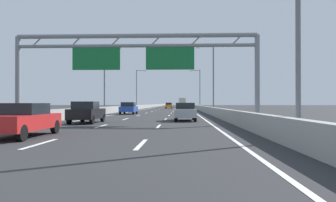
{
  "coord_description": "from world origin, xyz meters",
  "views": [
    {
      "loc": [
        3.21,
        0.92,
        1.45
      ],
      "look_at": [
        0.6,
        65.78,
        1.84
      ],
      "focal_mm": 35.55,
      "sensor_mm": 36.0,
      "label": 1
    }
  ],
  "objects": [
    {
      "name": "lane_dash_left_5",
      "position": [
        -1.8,
        48.5,
        0.01
      ],
      "size": [
        0.16,
        3.0,
        0.01
      ],
      "primitive_type": "cube",
      "color": "white",
      "rests_on": "ground_plane"
    },
    {
      "name": "blue_car",
      "position": [
        -3.68,
        44.06,
        0.79
      ],
      "size": [
        1.89,
        4.19,
        1.56
      ],
      "color": "#2347AD",
      "rests_on": "ground_plane"
    },
    {
      "name": "lane_dash_left_4",
      "position": [
        -1.8,
        39.5,
        0.01
      ],
      "size": [
        0.16,
        3.0,
        0.01
      ],
      "primitive_type": "cube",
      "color": "white",
      "rests_on": "ground_plane"
    },
    {
      "name": "lane_dash_left_15",
      "position": [
        -1.8,
        138.5,
        0.01
      ],
      "size": [
        0.16,
        3.0,
        0.01
      ],
      "primitive_type": "cube",
      "color": "white",
      "rests_on": "ground_plane"
    },
    {
      "name": "lane_dash_right_1",
      "position": [
        1.8,
        12.5,
        0.01
      ],
      "size": [
        0.16,
        3.0,
        0.01
      ],
      "primitive_type": "cube",
      "color": "white",
      "rests_on": "ground_plane"
    },
    {
      "name": "lane_dash_left_8",
      "position": [
        -1.8,
        75.5,
        0.01
      ],
      "size": [
        0.16,
        3.0,
        0.01
      ],
      "primitive_type": "cube",
      "color": "white",
      "rests_on": "ground_plane"
    },
    {
      "name": "orange_car",
      "position": [
        -0.16,
        90.48,
        0.79
      ],
      "size": [
        1.83,
        4.26,
        1.55
      ],
      "color": "orange",
      "rests_on": "ground_plane"
    },
    {
      "name": "lane_dash_left_3",
      "position": [
        -1.8,
        30.5,
        0.01
      ],
      "size": [
        0.16,
        3.0,
        0.01
      ],
      "primitive_type": "cube",
      "color": "white",
      "rests_on": "ground_plane"
    },
    {
      "name": "red_car",
      "position": [
        -3.64,
        14.9,
        0.74
      ],
      "size": [
        1.87,
        4.42,
        1.45
      ],
      "color": "red",
      "rests_on": "ground_plane"
    },
    {
      "name": "lane_dash_left_10",
      "position": [
        -1.8,
        93.5,
        0.01
      ],
      "size": [
        0.16,
        3.0,
        0.01
      ],
      "primitive_type": "cube",
      "color": "white",
      "rests_on": "ground_plane"
    },
    {
      "name": "lane_dash_right_7",
      "position": [
        1.8,
        66.5,
        0.01
      ],
      "size": [
        0.16,
        3.0,
        0.01
      ],
      "primitive_type": "cube",
      "color": "white",
      "rests_on": "ground_plane"
    },
    {
      "name": "lane_dash_right_9",
      "position": [
        1.8,
        84.5,
        0.01
      ],
      "size": [
        0.16,
        3.0,
        0.01
      ],
      "primitive_type": "cube",
      "color": "white",
      "rests_on": "ground_plane"
    },
    {
      "name": "lane_dash_left_13",
      "position": [
        -1.8,
        120.5,
        0.01
      ],
      "size": [
        0.16,
        3.0,
        0.01
      ],
      "primitive_type": "cube",
      "color": "white",
      "rests_on": "ground_plane"
    },
    {
      "name": "lane_dash_left_6",
      "position": [
        -1.8,
        57.5,
        0.01
      ],
      "size": [
        0.16,
        3.0,
        0.01
      ],
      "primitive_type": "cube",
      "color": "white",
      "rests_on": "ground_plane"
    },
    {
      "name": "lane_dash_right_10",
      "position": [
        1.8,
        93.5,
        0.01
      ],
      "size": [
        0.16,
        3.0,
        0.01
      ],
      "primitive_type": "cube",
      "color": "white",
      "rests_on": "ground_plane"
    },
    {
      "name": "streetlamp_right_far",
      "position": [
        7.47,
        81.4,
        5.4
      ],
      "size": [
        2.58,
        0.28,
        9.5
      ],
      "color": "slate",
      "rests_on": "ground_plane"
    },
    {
      "name": "lane_dash_right_14",
      "position": [
        1.8,
        129.5,
        0.01
      ],
      "size": [
        0.16,
        3.0,
        0.01
      ],
      "primitive_type": "cube",
      "color": "white",
      "rests_on": "ground_plane"
    },
    {
      "name": "lane_dash_right_16",
      "position": [
        1.8,
        147.5,
        0.01
      ],
      "size": [
        0.16,
        3.0,
        0.01
      ],
      "primitive_type": "cube",
      "color": "white",
      "rests_on": "ground_plane"
    },
    {
      "name": "streetlamp_left_mid",
      "position": [
        -7.47,
        47.63,
        5.4
      ],
      "size": [
        2.58,
        0.28,
        9.5
      ],
      "color": "slate",
      "rests_on": "ground_plane"
    },
    {
      "name": "lane_dash_left_9",
      "position": [
        -1.8,
        84.5,
        0.01
      ],
      "size": [
        0.16,
        3.0,
        0.01
      ],
      "primitive_type": "cube",
      "color": "white",
      "rests_on": "ground_plane"
    },
    {
      "name": "lane_dash_right_6",
      "position": [
        1.8,
        57.5,
        0.01
      ],
      "size": [
        0.16,
        3.0,
        0.01
      ],
      "primitive_type": "cube",
      "color": "white",
      "rests_on": "ground_plane"
    },
    {
      "name": "lane_dash_left_16",
      "position": [
        -1.8,
        147.5,
        0.01
      ],
      "size": [
        0.16,
        3.0,
        0.01
      ],
      "primitive_type": "cube",
      "color": "white",
      "rests_on": "ground_plane"
    },
    {
      "name": "sign_gantry",
      "position": [
        -0.04,
        24.21,
        4.85
      ],
      "size": [
        17.34,
        0.36,
        6.36
      ],
      "color": "gray",
      "rests_on": "ground_plane"
    },
    {
      "name": "lane_dash_left_2",
      "position": [
        -1.8,
        21.5,
        0.01
      ],
      "size": [
        0.16,
        3.0,
        0.01
      ],
      "primitive_type": "cube",
      "color": "white",
      "rests_on": "ground_plane"
    },
    {
      "name": "silver_car",
      "position": [
        3.52,
        28.21,
        0.75
      ],
      "size": [
        1.71,
        4.45,
        1.47
      ],
      "color": "#A8ADB2",
      "rests_on": "ground_plane"
    },
    {
      "name": "streetlamp_right_near",
      "position": [
        7.47,
        13.86,
        5.4
      ],
      "size": [
        2.58,
        0.28,
        9.5
      ],
      "color": "slate",
      "rests_on": "ground_plane"
    },
    {
      "name": "lane_dash_left_7",
      "position": [
        -1.8,
        66.5,
        0.01
      ],
      "size": [
        0.16,
        3.0,
        0.01
      ],
      "primitive_type": "cube",
      "color": "white",
      "rests_on": "ground_plane"
    },
    {
      "name": "barrier_left",
      "position": [
        -6.9,
        110.0,
        0.47
      ],
      "size": [
        0.45,
        220.0,
        0.95
      ],
      "color": "#9E9E99",
      "rests_on": "ground_plane"
    },
    {
      "name": "lane_dash_right_12",
      "position": [
        1.8,
        111.5,
        0.01
      ],
      "size": [
        0.16,
        3.0,
        0.01
      ],
      "primitive_type": "cube",
      "color": "white",
      "rests_on": "ground_plane"
    },
    {
      "name": "barrier_right",
      "position": [
        6.9,
        110.0,
        0.47
      ],
      "size": [
        0.45,
        220.0,
        0.95
      ],
      "color": "#9E9E99",
      "rests_on": "ground_plane"
    },
    {
      "name": "lane_dash_right_5",
      "position": [
        1.8,
        48.5,
        0.01
      ],
      "size": [
        0.16,
        3.0,
        0.01
      ],
      "primitive_type": "cube",
      "color": "white",
      "rests_on": "ground_plane"
    },
    {
      "name": "lane_dash_right_2",
      "position": [
        1.8,
        21.5,
        0.01
      ],
      "size": [
        0.16,
        3.0,
        0.01
      ],
      "primitive_type": "cube",
      "color": "white",
      "rests_on": "ground_plane"
    },
    {
      "name": "black_car",
      "position": [
        -3.65,
        24.73,
        0.78
      ],
      "size": [
        1.79,
        4.17,
        1.56
      ],
      "color": "black",
      "rests_on": "ground_plane"
    },
    {
      "name": "streetlamp_left_far",
      "position": [
        -7.47,
        81.4,
        5.4
      ],
      "size": [
        2.58,
        0.28,
        9.5
      ],
      "color": "slate",
      "rests_on": "ground_plane"
    },
    {
      "name": "lane_dash_left_17",
      "position": [
        -1.8,
        156.5,
        0.01
      ],
      "size": [
        0.16,
        3.0,
        0.01
      ],
      "primitive_type": "cube",
      "color": "white",
      "rests_on": "ground_plane"
    },
    {
      "name": "box_truck",
      "position": [
        3.52,
        121.12,
        1.75
      ],
      "size": [
        2.47,
        8.23,
        3.23
      ],
      "color": "#B21E19",
      "rests_on": "ground_plane"
    },
    {
      "name": "lane_dash_left_1",
      "position": [
        -1.8,
        12.5,
        0.01
      ],
      "size": [
        0.16,
        3.0,
        0.01
      ],
      "primitive_type": "cube",
      "color": "white",
      "rests_on": "ground_plane"
    },
    {
      "name": "ground_plane",
      "position": [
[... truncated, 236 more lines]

